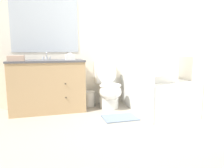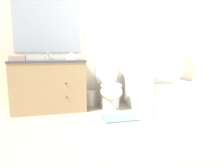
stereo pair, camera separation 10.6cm
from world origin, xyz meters
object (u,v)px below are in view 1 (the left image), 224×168
bathtub (155,94)px  bath_mat (120,118)px  toilet (109,88)px  bath_towel_folded (161,79)px  vanity_cabinet (48,85)px  tissue_box (70,57)px  hand_towel_folded (16,58)px  sink_faucet (47,57)px  wastebasket (89,99)px

bathtub → bath_mat: bathtub is taller
bathtub → toilet: bearing=154.0°
bath_towel_folded → toilet: bearing=128.7°
vanity_cabinet → tissue_box: tissue_box is taller
bathtub → bath_mat: bearing=-158.2°
hand_towel_folded → bath_mat: 1.76m
bathtub → tissue_box: bearing=163.1°
vanity_cabinet → sink_faucet: sink_faucet is taller
vanity_cabinet → tissue_box: bearing=-1.4°
toilet → hand_towel_folded: 1.54m
wastebasket → tissue_box: (-0.33, -0.13, 0.75)m
wastebasket → vanity_cabinet: bearing=-170.3°
bathtub → bath_towel_folded: 0.51m
tissue_box → bath_mat: tissue_box is taller
bathtub → bath_mat: size_ratio=2.80×
sink_faucet → vanity_cabinet: bearing=-90.0°
bathtub → wastebasket: bearing=152.3°
bath_towel_folded → bathtub: bearing=72.0°
bath_towel_folded → bath_mat: 0.83m
bath_mat → bath_towel_folded: bearing=-9.3°
toilet → bathtub: size_ratio=0.61×
sink_faucet → bath_mat: sink_faucet is taller
wastebasket → bath_mat: 0.89m
vanity_cabinet → toilet: bearing=-4.0°
vanity_cabinet → bathtub: 1.78m
tissue_box → bath_mat: 1.29m
hand_towel_folded → bathtub: bearing=-6.9°
sink_faucet → bathtub: bearing=-19.6°
sink_faucet → bath_towel_folded: sink_faucet is taller
toilet → bathtub: bearing=-26.0°
tissue_box → vanity_cabinet: bearing=178.6°
bathtub → vanity_cabinet: bearing=166.3°
wastebasket → bath_mat: wastebasket is taller
sink_faucet → hand_towel_folded: size_ratio=0.63×
toilet → vanity_cabinet: bearing=176.0°
toilet → hand_towel_folded: (-1.44, -0.09, 0.53)m
sink_faucet → bath_mat: 1.60m
bath_towel_folded → tissue_box: bearing=147.0°
bathtub → tissue_box: size_ratio=9.47×
tissue_box → hand_towel_folded: size_ratio=0.65×
bathtub → wastebasket: size_ratio=5.31×
bath_mat → tissue_box: bearing=132.0°
vanity_cabinet → bathtub: vanity_cabinet is taller
tissue_box → hand_towel_folded: (-0.80, -0.15, -0.00)m
sink_faucet → hand_towel_folded: 0.56m
sink_faucet → toilet: size_ratio=0.17×
vanity_cabinet → tissue_box: 0.59m
toilet → wastebasket: toilet is taller
hand_towel_folded → bath_towel_folded: hand_towel_folded is taller
wastebasket → bath_towel_folded: bath_towel_folded is taller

